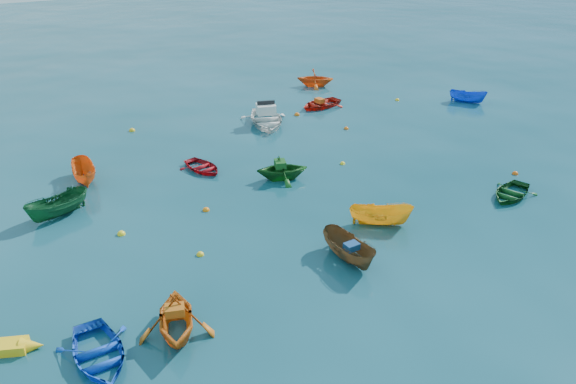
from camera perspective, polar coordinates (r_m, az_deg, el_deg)
name	(u,v)px	position (r m, az deg, el deg)	size (l,w,h in m)	color
ground	(345,249)	(23.48, 5.79, -5.75)	(160.00, 160.00, 0.00)	#093944
dinghy_blue_sw	(99,359)	(19.23, -18.60, -15.82)	(2.29, 3.21, 0.67)	#0F43BF
sampan_brown_mid	(348,260)	(22.80, 6.16, -6.86)	(1.13, 3.00, 1.16)	brown
dinghy_orange_w	(177,333)	(19.55, -11.17, -13.89)	(2.52, 2.93, 1.54)	#D16213
sampan_yellow_mid	(380,224)	(25.40, 9.34, -3.27)	(1.06, 2.82, 1.09)	#FFAE16
dinghy_green_e	(510,196)	(29.55, 21.62, -0.40)	(2.06, 2.87, 0.60)	#11491B
sampan_orange_n	(86,182)	(30.77, -19.82, 1.01)	(1.13, 3.01, 1.16)	#E75C15
dinghy_green_n	(282,179)	(29.23, -0.60, 1.33)	(2.27, 2.63, 1.39)	#135119
dinghy_red_ne	(320,107)	(40.32, 3.31, 8.63)	(2.32, 3.24, 0.67)	red
sampan_blue_far	(467,102)	(43.29, 17.72, 8.68)	(0.99, 2.63, 1.02)	blue
dinghy_red_far	(203,170)	(30.59, -8.63, 2.23)	(1.87, 2.61, 0.54)	#A60D16
dinghy_orange_far	(315,86)	(45.29, 2.76, 10.70)	(2.44, 2.83, 1.49)	#E75915
sampan_green_far	(60,216)	(27.77, -22.16, -2.28)	(1.14, 3.03, 1.17)	#125029
motorboat_white	(266,124)	(36.90, -2.23, 6.89)	(3.09, 4.33, 1.50)	silver
tarp_blue_a	(352,246)	(22.32, 6.48, -5.50)	(0.56, 0.43, 0.27)	navy
tarp_orange_a	(175,310)	(19.01, -11.43, -11.68)	(0.63, 0.48, 0.30)	#BB5B13
tarp_green_b	(280,164)	(28.85, -0.80, 2.87)	(0.72, 0.55, 0.35)	#134F1A
tarp_orange_b	(320,101)	(40.11, 3.22, 9.26)	(0.63, 0.48, 0.31)	#CF5415
buoy_ye_a	(200,255)	(23.24, -8.90, -6.34)	(0.31, 0.31, 0.31)	yellow
buoy_or_b	(515,174)	(32.12, 22.07, 1.70)	(0.33, 0.33, 0.33)	#DB510B
buoy_ye_b	(121,234)	(25.37, -16.57, -4.16)	(0.35, 0.35, 0.35)	yellow
buoy_or_c	(206,210)	(26.47, -8.32, -1.87)	(0.33, 0.33, 0.33)	orange
buoy_ye_c	(343,164)	(31.11, 5.57, 2.85)	(0.29, 0.29, 0.29)	yellow
buoy_or_d	(346,129)	(36.25, 5.93, 6.39)	(0.31, 0.31, 0.31)	#E05A0C
buoy_ye_d	(132,131)	(37.06, -15.56, 5.99)	(0.38, 0.38, 0.38)	gold
buoy_or_e	(297,115)	(38.58, 0.92, 7.81)	(0.39, 0.39, 0.39)	#D95C0B
buoy_ye_e	(397,100)	(42.49, 11.04, 9.13)	(0.31, 0.31, 0.31)	yellow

